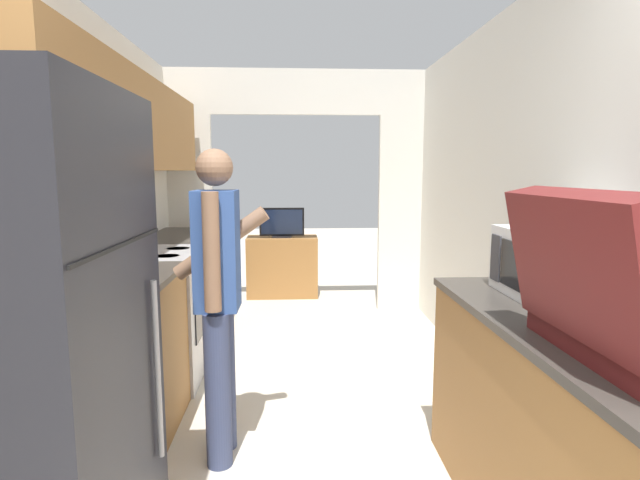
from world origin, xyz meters
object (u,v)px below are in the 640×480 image
person (218,298)px  range_oven (158,315)px  suitcase (626,305)px  tv_cabinet (282,266)px  microwave (552,264)px  refrigerator (10,364)px  television (282,223)px

person → range_oven: bearing=30.6°
suitcase → tv_cabinet: (-1.11, 4.48, -0.73)m
person → microwave: person is taller
microwave → tv_cabinet: (-1.28, 3.74, -0.72)m
person → refrigerator: bearing=150.3°
range_oven → person: (0.59, -1.03, 0.38)m
person → tv_cabinet: bearing=-3.4°
person → tv_cabinet: (0.25, 3.39, -0.49)m
person → suitcase: (1.36, -1.09, 0.24)m
refrigerator → tv_cabinet: (0.78, 4.28, -0.52)m
suitcase → tv_cabinet: 4.67m
suitcase → refrigerator: bearing=174.1°
range_oven → suitcase: (1.94, -2.12, 0.62)m
suitcase → microwave: size_ratio=1.39×
refrigerator → television: refrigerator is taller
refrigerator → range_oven: 1.97m
range_oven → suitcase: suitcase is taller
range_oven → suitcase: bearing=-47.5°
microwave → tv_cabinet: bearing=108.9°
suitcase → microwave: (0.17, 0.74, -0.02)m
microwave → television: bearing=109.1°
suitcase → television: size_ratio=1.31×
person → suitcase: bearing=-127.8°
range_oven → television: bearing=70.1°
refrigerator → television: size_ratio=3.34×
range_oven → television: 2.50m
person → suitcase: size_ratio=2.32×
person → microwave: (1.53, -0.34, 0.22)m
television → range_oven: bearing=-109.9°
range_oven → tv_cabinet: 2.51m
range_oven → refrigerator: bearing=-88.1°
range_oven → tv_cabinet: (0.84, 2.36, -0.11)m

